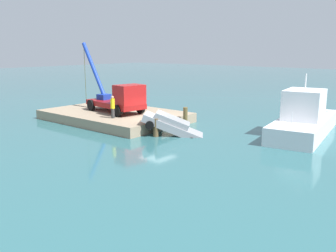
% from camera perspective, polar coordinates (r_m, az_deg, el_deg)
% --- Properties ---
extents(ground, '(200.00, 200.00, 0.00)m').
position_cam_1_polar(ground, '(30.85, -1.59, -0.31)').
color(ground, '#2D6066').
extents(dock, '(12.50, 8.28, 0.83)m').
position_cam_1_polar(dock, '(34.41, -8.18, 1.55)').
color(dock, gray).
rests_on(dock, ground).
extents(crane_truck, '(8.61, 3.49, 6.21)m').
position_cam_1_polar(crane_truck, '(33.31, -7.45, 4.23)').
color(crane_truck, maroon).
rests_on(crane_truck, dock).
extents(dock_worker, '(0.34, 0.34, 1.85)m').
position_cam_1_polar(dock_worker, '(30.92, -8.46, 2.93)').
color(dock_worker, '#363636').
rests_on(dock_worker, dock).
extents(salvaged_car, '(4.91, 4.18, 2.51)m').
position_cam_1_polar(salvaged_car, '(28.38, 0.75, 0.05)').
color(salvaged_car, '#99999E').
rests_on(salvaged_car, ground).
extents(moored_yacht, '(5.11, 12.65, 6.10)m').
position_cam_1_polar(moored_yacht, '(31.81, 20.58, 0.28)').
color(moored_yacht, white).
rests_on(moored_yacht, ground).
extents(piling_near, '(0.41, 0.41, 1.38)m').
position_cam_1_polar(piling_near, '(27.79, -1.88, -0.23)').
color(piling_near, brown).
rests_on(piling_near, ground).
extents(piling_mid, '(0.37, 0.37, 1.69)m').
position_cam_1_polar(piling_mid, '(31.04, 2.67, 1.34)').
color(piling_mid, brown).
rests_on(piling_mid, ground).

